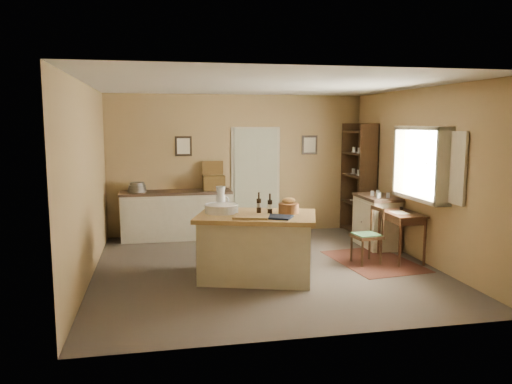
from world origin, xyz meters
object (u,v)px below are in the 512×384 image
(work_island, at_px, (256,244))
(desk_chair, at_px, (366,236))
(writing_desk, at_px, (402,219))
(sideboard, at_px, (177,213))
(right_cabinet, at_px, (376,221))
(shelving_unit, at_px, (361,179))

(work_island, xyz_separation_m, desk_chair, (1.81, 0.38, -0.05))
(writing_desk, xyz_separation_m, desk_chair, (-0.62, -0.07, -0.23))
(sideboard, distance_m, right_cabinet, 3.64)
(right_cabinet, bearing_deg, desk_chair, -122.14)
(sideboard, bearing_deg, work_island, -69.81)
(sideboard, relative_size, right_cabinet, 2.07)
(sideboard, distance_m, desk_chair, 3.60)
(work_island, height_order, sideboard, work_island)
(work_island, xyz_separation_m, writing_desk, (2.43, 0.45, 0.18))
(desk_chair, height_order, shelving_unit, shelving_unit)
(writing_desk, bearing_deg, sideboard, 147.09)
(right_cabinet, bearing_deg, writing_desk, -89.99)
(right_cabinet, xyz_separation_m, shelving_unit, (0.16, 1.09, 0.61))
(sideboard, relative_size, shelving_unit, 0.96)
(desk_chair, bearing_deg, shelving_unit, 61.92)
(desk_chair, xyz_separation_m, shelving_unit, (0.77, 2.07, 0.64))
(work_island, height_order, shelving_unit, shelving_unit)
(writing_desk, distance_m, right_cabinet, 0.93)
(work_island, distance_m, desk_chair, 1.85)
(right_cabinet, distance_m, shelving_unit, 1.26)
(sideboard, bearing_deg, writing_desk, -32.91)
(work_island, xyz_separation_m, sideboard, (-0.98, 2.66, -0.00))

